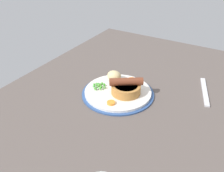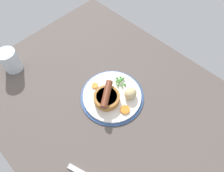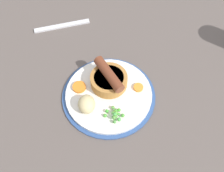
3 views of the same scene
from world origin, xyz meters
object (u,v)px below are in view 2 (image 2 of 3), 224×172
object	(u,v)px
carrot_slice_0	(95,86)
carrot_slice_2	(125,110)
drinking_glass	(10,61)
dinner_plate	(112,96)
sausage_pudding	(107,97)
pea_pile	(120,81)
potato_chunk_0	(130,93)

from	to	relation	value
carrot_slice_0	carrot_slice_2	size ratio (longest dim) A/B	0.73
carrot_slice_0	drinking_glass	size ratio (longest dim) A/B	0.27
dinner_plate	sausage_pudding	bearing A→B (deg)	-88.30
sausage_pudding	drinking_glass	bearing A→B (deg)	78.05
pea_pile	carrot_slice_2	size ratio (longest dim) A/B	1.49
carrot_slice_0	carrot_slice_2	xyz separation A→B (cm)	(15.79, 0.55, 0.04)
sausage_pudding	potato_chunk_0	bearing A→B (deg)	-68.05
dinner_plate	sausage_pudding	world-z (taller)	sausage_pudding
carrot_slice_0	carrot_slice_2	distance (cm)	15.80
dinner_plate	pea_pile	xyz separation A→B (cm)	(-1.79, 6.65, 1.82)
potato_chunk_0	carrot_slice_2	world-z (taller)	potato_chunk_0
dinner_plate	pea_pile	bearing A→B (deg)	105.09
pea_pile	potato_chunk_0	bearing A→B (deg)	-16.13
drinking_glass	pea_pile	bearing A→B (deg)	33.75
carrot_slice_2	dinner_plate	bearing A→B (deg)	170.57
carrot_slice_0	carrot_slice_2	bearing A→B (deg)	2.00
sausage_pudding	drinking_glass	xyz separation A→B (cm)	(-40.54, -16.17, 1.25)
pea_pile	potato_chunk_0	world-z (taller)	potato_chunk_0
pea_pile	drinking_glass	world-z (taller)	drinking_glass
potato_chunk_0	carrot_slice_0	distance (cm)	14.71
dinner_plate	carrot_slice_0	xyz separation A→B (cm)	(-7.83, -1.87, 1.19)
sausage_pudding	carrot_slice_2	bearing A→B (deg)	-111.61
potato_chunk_0	dinner_plate	bearing A→B (deg)	-139.00
carrot_slice_0	drinking_glass	bearing A→B (deg)	-152.05
sausage_pudding	pea_pile	bearing A→B (deg)	-22.68
dinner_plate	sausage_pudding	distance (cm)	4.26
sausage_pudding	potato_chunk_0	distance (cm)	9.22
dinner_plate	carrot_slice_2	world-z (taller)	carrot_slice_2
sausage_pudding	carrot_slice_0	distance (cm)	8.20
potato_chunk_0	carrot_slice_0	xyz separation A→B (cm)	(-13.12, -6.47, -1.58)
carrot_slice_2	drinking_glass	world-z (taller)	drinking_glass
pea_pile	carrot_slice_0	distance (cm)	10.46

